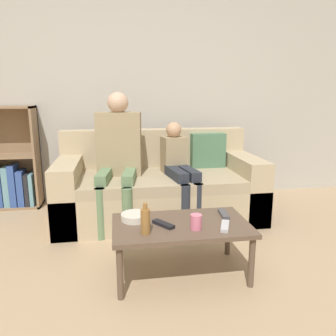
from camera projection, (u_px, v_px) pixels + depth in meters
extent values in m
plane|color=tan|center=(175.00, 336.00, 1.67)|extent=(22.00, 22.00, 0.00)
cube|color=#B7B2A8|center=(137.00, 86.00, 3.70)|extent=(12.00, 0.06, 2.60)
cube|color=tan|center=(159.00, 200.00, 3.26)|extent=(1.95, 0.93, 0.34)
cube|color=tan|center=(160.00, 181.00, 3.13)|extent=(1.51, 0.75, 0.10)
cube|color=tan|center=(154.00, 148.00, 3.52)|extent=(1.95, 0.18, 0.40)
cube|color=tan|center=(69.00, 192.00, 3.10)|extent=(0.22, 0.93, 0.60)
cube|color=tan|center=(242.00, 184.00, 3.37)|extent=(0.22, 0.93, 0.60)
cube|color=#4C7556|center=(208.00, 150.00, 3.47)|extent=(0.36, 0.12, 0.36)
cube|color=#8E7051|center=(37.00, 157.00, 3.52)|extent=(0.02, 0.28, 1.09)
cube|color=#8E7051|center=(12.00, 156.00, 3.60)|extent=(0.61, 0.02, 1.09)
cube|color=#8E7051|center=(13.00, 206.00, 3.59)|extent=(0.61, 0.28, 0.02)
cube|color=#8E7051|center=(8.00, 156.00, 3.47)|extent=(0.56, 0.28, 0.02)
cube|color=#8E7051|center=(2.00, 107.00, 3.36)|extent=(0.61, 0.28, 0.02)
cube|color=#33519E|center=(2.00, 188.00, 3.52)|extent=(0.04, 0.18, 0.40)
cube|color=#6699A8|center=(8.00, 186.00, 3.52)|extent=(0.06, 0.18, 0.43)
cube|color=#33519E|center=(14.00, 185.00, 3.54)|extent=(0.07, 0.21, 0.45)
cube|color=#33519E|center=(22.00, 188.00, 3.56)|extent=(0.07, 0.21, 0.38)
cube|color=#232328|center=(29.00, 189.00, 3.57)|extent=(0.04, 0.22, 0.35)
cube|color=#6699A8|center=(33.00, 188.00, 3.58)|extent=(0.04, 0.24, 0.35)
cylinder|color=brown|center=(120.00, 273.00, 1.94)|extent=(0.04, 0.04, 0.34)
cylinder|color=brown|center=(252.00, 262.00, 2.07)|extent=(0.04, 0.04, 0.34)
cylinder|color=brown|center=(119.00, 241.00, 2.36)|extent=(0.04, 0.04, 0.34)
cylinder|color=brown|center=(228.00, 233.00, 2.49)|extent=(0.04, 0.04, 0.34)
cube|color=brown|center=(181.00, 225.00, 2.18)|extent=(0.90, 0.52, 0.03)
cylinder|color=#66845B|center=(101.00, 214.00, 2.75)|extent=(0.10, 0.10, 0.44)
cylinder|color=#66845B|center=(128.00, 214.00, 2.76)|extent=(0.10, 0.10, 0.44)
cube|color=#66845B|center=(104.00, 176.00, 2.93)|extent=(0.16, 0.42, 0.09)
cube|color=#66845B|center=(129.00, 176.00, 2.94)|extent=(0.16, 0.42, 0.09)
cube|color=#9E8966|center=(119.00, 144.00, 3.12)|extent=(0.44, 0.26, 0.60)
sphere|color=#D1A889|center=(118.00, 103.00, 3.03)|extent=(0.20, 0.20, 0.20)
cylinder|color=#282D38|center=(185.00, 210.00, 2.85)|extent=(0.10, 0.10, 0.44)
cylinder|color=#282D38|center=(198.00, 208.00, 2.89)|extent=(0.10, 0.10, 0.44)
cube|color=#282D38|center=(176.00, 174.00, 3.02)|extent=(0.16, 0.42, 0.09)
cube|color=#282D38|center=(188.00, 173.00, 3.06)|extent=(0.16, 0.42, 0.09)
cube|color=#9E8966|center=(174.00, 155.00, 3.24)|extent=(0.25, 0.23, 0.36)
sphere|color=tan|center=(174.00, 130.00, 3.18)|extent=(0.15, 0.15, 0.15)
cylinder|color=pink|center=(196.00, 222.00, 2.07)|extent=(0.07, 0.07, 0.10)
cube|color=black|center=(163.00, 224.00, 2.13)|extent=(0.14, 0.17, 0.02)
cube|color=#B7B7BC|center=(225.00, 226.00, 2.10)|extent=(0.11, 0.18, 0.02)
cube|color=#47474C|center=(224.00, 214.00, 2.31)|extent=(0.06, 0.17, 0.02)
cylinder|color=beige|center=(135.00, 217.00, 2.23)|extent=(0.19, 0.19, 0.05)
cylinder|color=olive|center=(145.00, 222.00, 2.00)|extent=(0.06, 0.06, 0.16)
cylinder|color=olive|center=(145.00, 206.00, 1.97)|extent=(0.03, 0.03, 0.04)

